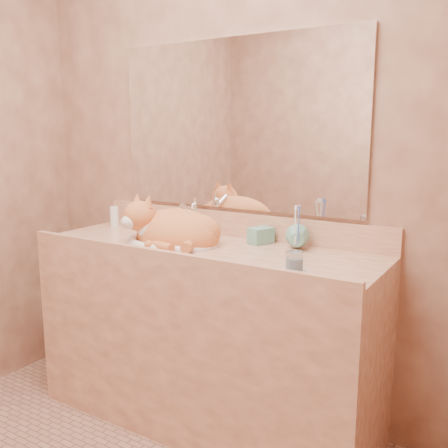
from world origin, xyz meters
The scene contains 12 objects.
wall_back centered at (0.00, 1.00, 1.25)m, with size 2.40×0.02×2.50m, color brown.
vanity_counter centered at (0.00, 0.72, 0.42)m, with size 1.60×0.55×0.85m, color #A5664A, non-canonical shape.
mirror centered at (0.00, 0.99, 1.39)m, with size 1.30×0.02×0.80m, color white.
sink_basin centered at (-0.17, 0.70, 0.92)m, with size 0.45×0.37×0.14m, color white, non-canonical shape.
faucet centered at (-0.17, 0.88, 0.94)m, with size 0.05×0.13×0.18m, color white, non-canonical shape.
cat centered at (-0.16, 0.69, 0.92)m, with size 0.43×0.35×0.23m, color #C65F2D, non-canonical shape.
soap_dispenser centered at (0.17, 0.86, 0.93)m, with size 0.07×0.08×0.17m, color #68A792.
toothbrush_cup centered at (0.40, 0.84, 0.90)m, with size 0.11×0.11×0.10m, color #68A792.
toothbrushes centered at (0.40, 0.84, 0.97)m, with size 0.03×0.03×0.20m, color white, non-canonical shape.
saucer centered at (0.53, 0.53, 0.85)m, with size 0.12×0.12×0.01m, color white.
water_glass centered at (0.53, 0.53, 0.90)m, with size 0.06×0.06×0.08m, color silver.
lotion_bottle centered at (-0.68, 0.86, 0.90)m, with size 0.04×0.04×0.11m, color white.
Camera 1 is at (1.23, -1.09, 1.36)m, focal length 40.00 mm.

